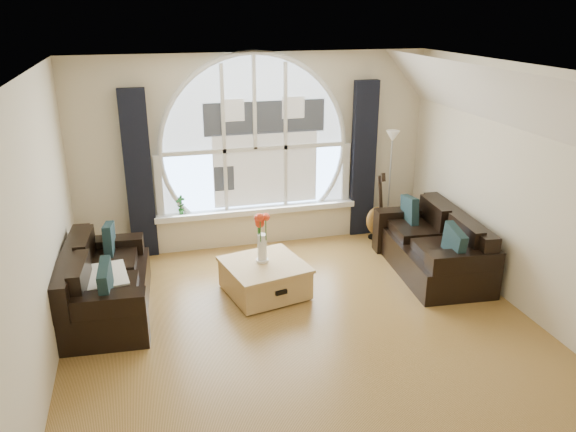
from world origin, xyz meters
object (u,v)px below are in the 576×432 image
object	(u,v)px
sofa_left	(105,280)
floor_lamp	(389,184)
vase_flowers	(262,231)
coffee_chest	(265,277)
potted_plant	(180,205)
guitar	(378,206)
sofa_right	(432,243)

from	to	relation	value
sofa_left	floor_lamp	size ratio (longest dim) A/B	1.09
vase_flowers	floor_lamp	bearing A→B (deg)	30.46
coffee_chest	vase_flowers	bearing A→B (deg)	90.68
sofa_left	potted_plant	distance (m)	1.82
coffee_chest	vase_flowers	distance (m)	0.57
floor_lamp	potted_plant	distance (m)	3.05
guitar	potted_plant	world-z (taller)	guitar
sofa_left	floor_lamp	bearing A→B (deg)	22.13
sofa_left	floor_lamp	xyz separation A→B (m)	(4.01, 1.32, 0.40)
coffee_chest	potted_plant	size ratio (longest dim) A/B	3.36
sofa_right	vase_flowers	world-z (taller)	vase_flowers
coffee_chest	sofa_left	bearing A→B (deg)	166.10
potted_plant	coffee_chest	bearing A→B (deg)	-61.35
potted_plant	floor_lamp	bearing A→B (deg)	-3.61
vase_flowers	guitar	size ratio (longest dim) A/B	0.66
coffee_chest	guitar	bearing A→B (deg)	18.70
sofa_right	coffee_chest	size ratio (longest dim) A/B	1.96
floor_lamp	sofa_right	bearing A→B (deg)	-89.09
sofa_left	sofa_right	bearing A→B (deg)	3.87
floor_lamp	potted_plant	xyz separation A→B (m)	(-3.04, 0.19, -0.12)
guitar	potted_plant	distance (m)	2.84
sofa_left	vase_flowers	world-z (taller)	vase_flowers
coffee_chest	potted_plant	bearing A→B (deg)	105.90
sofa_right	floor_lamp	bearing A→B (deg)	95.47
vase_flowers	floor_lamp	distance (m)	2.56
sofa_left	sofa_right	size ratio (longest dim) A/B	0.99
guitar	sofa_left	bearing A→B (deg)	-167.18
guitar	potted_plant	xyz separation A→B (m)	(-2.81, 0.34, 0.15)
guitar	coffee_chest	bearing A→B (deg)	-152.90
floor_lamp	potted_plant	bearing A→B (deg)	176.39
coffee_chest	vase_flowers	world-z (taller)	vase_flowers
floor_lamp	guitar	distance (m)	0.38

